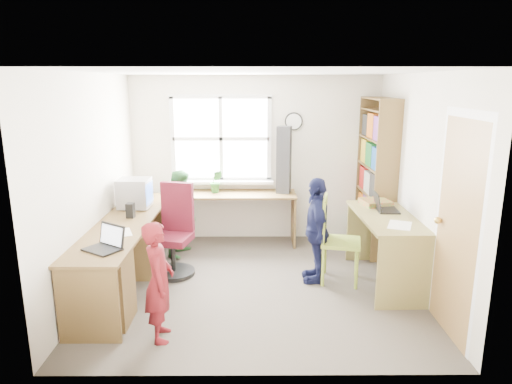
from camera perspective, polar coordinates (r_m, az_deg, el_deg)
room at (r=5.13m, az=0.13°, el=1.42°), size 3.64×3.44×2.44m
l_desk at (r=5.15m, az=-14.81°, el=-7.86°), size 2.38×2.95×0.75m
right_desk at (r=5.50m, az=16.04°, el=-5.08°), size 0.68×1.42×0.81m
bookshelf at (r=6.46m, az=14.75°, el=1.55°), size 0.30×1.02×2.10m
swivel_chair at (r=5.68m, az=-10.12°, el=-5.36°), size 0.62×0.62×1.11m
wooden_chair at (r=5.42m, az=9.80°, el=-5.46°), size 0.52×0.52×1.01m
crt_monitor at (r=5.92m, az=-14.94°, el=-0.16°), size 0.40×0.35×0.38m
laptop_left at (r=4.59m, az=-18.21°, el=-6.14°), size 0.43×0.41×0.23m
laptop_right at (r=5.62m, az=15.59°, el=-1.72°), size 0.29×0.35×0.23m
speaker_a at (r=5.53m, az=-15.43°, el=-2.24°), size 0.09×0.09×0.17m
speaker_b at (r=6.16m, az=-13.68°, el=-0.57°), size 0.10×0.10×0.17m
cd_tower at (r=6.47m, az=3.51°, el=4.01°), size 0.23×0.21×0.95m
game_box at (r=5.85m, az=14.71°, el=-1.26°), size 0.38×0.38×0.06m
paper_a at (r=5.03m, az=-16.50°, el=-4.89°), size 0.29×0.34×0.00m
paper_b at (r=5.10m, az=17.53°, el=-3.98°), size 0.34×0.39×0.00m
potted_plant at (r=6.55m, az=-5.00°, el=1.31°), size 0.18×0.15×0.33m
person_red at (r=4.26m, az=-12.03°, el=-10.88°), size 0.32×0.44×1.12m
person_green at (r=6.24m, az=-9.18°, el=-2.56°), size 0.57×0.66×1.17m
person_navy at (r=5.37m, az=7.54°, el=-4.72°), size 0.32×0.74×1.25m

